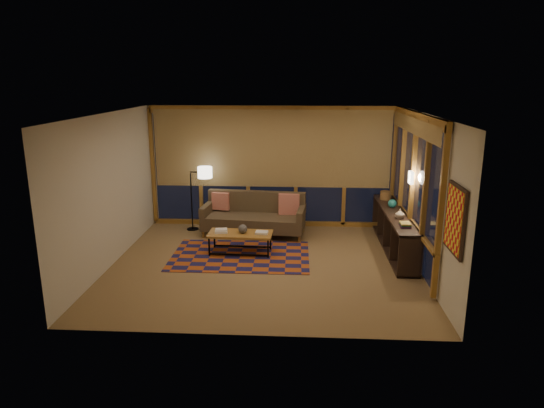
# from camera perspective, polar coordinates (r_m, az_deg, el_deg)

# --- Properties ---
(floor) EXTENTS (5.50, 5.00, 0.01)m
(floor) POSITION_cam_1_polar(r_m,az_deg,el_deg) (8.87, -0.94, -7.12)
(floor) COLOR #997451
(floor) RESTS_ON ground
(ceiling) EXTENTS (5.50, 5.00, 0.01)m
(ceiling) POSITION_cam_1_polar(r_m,az_deg,el_deg) (8.25, -1.02, 10.55)
(ceiling) COLOR white
(ceiling) RESTS_ON walls
(walls) EXTENTS (5.51, 5.01, 2.70)m
(walls) POSITION_cam_1_polar(r_m,az_deg,el_deg) (8.46, -0.98, 1.40)
(walls) COLOR beige
(walls) RESTS_ON floor
(window_wall_back) EXTENTS (5.30, 0.16, 2.60)m
(window_wall_back) POSITION_cam_1_polar(r_m,az_deg,el_deg) (10.83, -0.01, 4.35)
(window_wall_back) COLOR olive
(window_wall_back) RESTS_ON walls
(window_wall_right) EXTENTS (0.16, 3.70, 2.60)m
(window_wall_right) POSITION_cam_1_polar(r_m,az_deg,el_deg) (9.25, 16.11, 1.97)
(window_wall_right) COLOR olive
(window_wall_right) RESTS_ON walls
(wall_art) EXTENTS (0.06, 0.74, 0.94)m
(wall_art) POSITION_cam_1_polar(r_m,az_deg,el_deg) (6.94, 20.70, -1.71)
(wall_art) COLOR red
(wall_art) RESTS_ON walls
(wall_sconce) EXTENTS (0.12, 0.18, 0.22)m
(wall_sconce) POSITION_cam_1_polar(r_m,az_deg,el_deg) (9.05, 16.03, 3.01)
(wall_sconce) COLOR white
(wall_sconce) RESTS_ON walls
(sofa) EXTENTS (2.22, 1.08, 0.88)m
(sofa) POSITION_cam_1_polar(r_m,az_deg,el_deg) (10.35, -2.17, -1.32)
(sofa) COLOR #4E3F2C
(sofa) RESTS_ON floor
(pillow_left) EXTENTS (0.40, 0.19, 0.38)m
(pillow_left) POSITION_cam_1_polar(r_m,az_deg,el_deg) (10.69, -6.05, 0.17)
(pillow_left) COLOR red
(pillow_left) RESTS_ON sofa
(pillow_right) EXTENTS (0.45, 0.17, 0.45)m
(pillow_right) POSITION_cam_1_polar(r_m,az_deg,el_deg) (10.38, 2.00, -0.01)
(pillow_right) COLOR red
(pillow_right) RESTS_ON sofa
(area_rug) EXTENTS (2.60, 1.74, 0.01)m
(area_rug) POSITION_cam_1_polar(r_m,az_deg,el_deg) (9.29, -3.72, -6.08)
(area_rug) COLOR #AB4C18
(area_rug) RESTS_ON floor
(coffee_table) EXTENTS (1.24, 0.61, 0.41)m
(coffee_table) POSITION_cam_1_polar(r_m,az_deg,el_deg) (9.37, -3.73, -4.59)
(coffee_table) COLOR olive
(coffee_table) RESTS_ON floor
(book_stack_a) EXTENTS (0.27, 0.23, 0.07)m
(book_stack_a) POSITION_cam_1_polar(r_m,az_deg,el_deg) (9.35, -6.00, -3.16)
(book_stack_a) COLOR white
(book_stack_a) RESTS_ON coffee_table
(book_stack_b) EXTENTS (0.25, 0.20, 0.05)m
(book_stack_b) POSITION_cam_1_polar(r_m,az_deg,el_deg) (9.24, -1.23, -3.37)
(book_stack_b) COLOR white
(book_stack_b) RESTS_ON coffee_table
(ceramic_pot) EXTENTS (0.22, 0.22, 0.17)m
(ceramic_pot) POSITION_cam_1_polar(r_m,az_deg,el_deg) (9.28, -3.46, -2.91)
(ceramic_pot) COLOR black
(ceramic_pot) RESTS_ON coffee_table
(floor_lamp) EXTENTS (0.51, 0.37, 1.43)m
(floor_lamp) POSITION_cam_1_polar(r_m,az_deg,el_deg) (10.80, -9.46, 0.68)
(floor_lamp) COLOR black
(floor_lamp) RESTS_ON floor
(bookshelf) EXTENTS (0.40, 3.00, 0.75)m
(bookshelf) POSITION_cam_1_polar(r_m,az_deg,el_deg) (9.84, 14.14, -3.03)
(bookshelf) COLOR #36241E
(bookshelf) RESTS_ON floor
(basket) EXTENTS (0.26, 0.26, 0.18)m
(basket) POSITION_cam_1_polar(r_m,az_deg,el_deg) (10.68, 13.21, 1.00)
(basket) COLOR #996337
(basket) RESTS_ON bookshelf
(teal_bowl) EXTENTS (0.22, 0.22, 0.17)m
(teal_bowl) POSITION_cam_1_polar(r_m,az_deg,el_deg) (10.02, 13.97, 0.06)
(teal_bowl) COLOR teal
(teal_bowl) RESTS_ON bookshelf
(vase) EXTENTS (0.21, 0.21, 0.18)m
(vase) POSITION_cam_1_polar(r_m,az_deg,el_deg) (9.29, 14.81, -1.12)
(vase) COLOR tan
(vase) RESTS_ON bookshelf
(shelf_book_stack) EXTENTS (0.22, 0.27, 0.07)m
(shelf_book_stack) POSITION_cam_1_polar(r_m,az_deg,el_deg) (8.84, 15.40, -2.35)
(shelf_book_stack) COLOR white
(shelf_book_stack) RESTS_ON bookshelf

